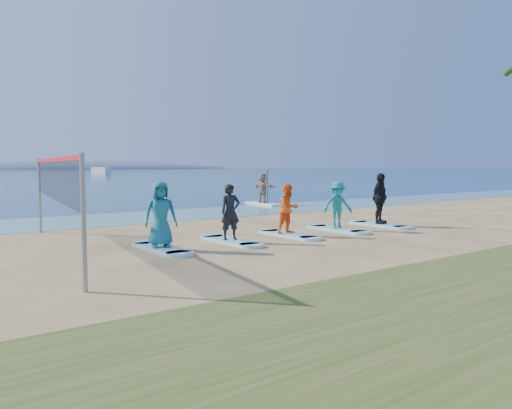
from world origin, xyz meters
TOP-DOWN VIEW (x-y plane):
  - ground at (0.00, 0.00)m, footprint 600.00×600.00m
  - shallow_water at (0.00, 10.50)m, footprint 600.00×600.00m
  - island_ridge at (95.00, 300.00)m, footprint 220.00×56.00m
  - volleyball_net at (-5.97, 3.36)m, footprint 1.44×8.99m
  - paddleboard at (8.03, 12.83)m, footprint 1.00×3.06m
  - paddleboarder at (8.03, 12.83)m, footprint 0.75×1.66m
  - boat_offshore_b at (34.49, 114.97)m, footprint 3.44×5.97m
  - surfboard_0 at (-3.58, 2.17)m, footprint 0.70×2.20m
  - student_0 at (-3.58, 2.17)m, footprint 0.98×0.76m
  - surfboard_1 at (-1.34, 2.17)m, footprint 0.70×2.20m
  - student_1 at (-1.34, 2.17)m, footprint 0.66×0.50m
  - surfboard_2 at (0.91, 2.17)m, footprint 0.70×2.20m
  - student_2 at (0.91, 2.17)m, footprint 0.77×0.61m
  - surfboard_3 at (3.15, 2.17)m, footprint 0.70×2.20m
  - student_3 at (3.15, 2.17)m, footprint 1.21×0.98m
  - surfboard_4 at (5.40, 2.17)m, footprint 0.70×2.20m
  - student_4 at (5.40, 2.17)m, footprint 1.20×0.75m

SIDE VIEW (x-z plane):
  - ground at x=0.00m, z-range 0.00..0.00m
  - island_ridge at x=95.00m, z-range -9.00..9.00m
  - boat_offshore_b at x=34.49m, z-range -0.91..0.91m
  - shallow_water at x=0.00m, z-range 0.01..0.01m
  - surfboard_0 at x=-3.58m, z-range 0.00..0.09m
  - surfboard_1 at x=-1.34m, z-range 0.00..0.09m
  - surfboard_2 at x=0.91m, z-range 0.00..0.09m
  - surfboard_3 at x=3.15m, z-range 0.00..0.09m
  - surfboard_4 at x=5.40m, z-range 0.00..0.09m
  - paddleboard at x=8.03m, z-range 0.00..0.12m
  - student_2 at x=0.91m, z-range 0.09..1.67m
  - student_3 at x=3.15m, z-range 0.09..1.72m
  - student_1 at x=-1.34m, z-range 0.09..1.73m
  - student_0 at x=-3.58m, z-range 0.09..1.85m
  - paddleboarder at x=8.03m, z-range 0.12..1.84m
  - student_4 at x=5.40m, z-range 0.09..1.99m
  - volleyball_net at x=-5.97m, z-range 0.65..3.15m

